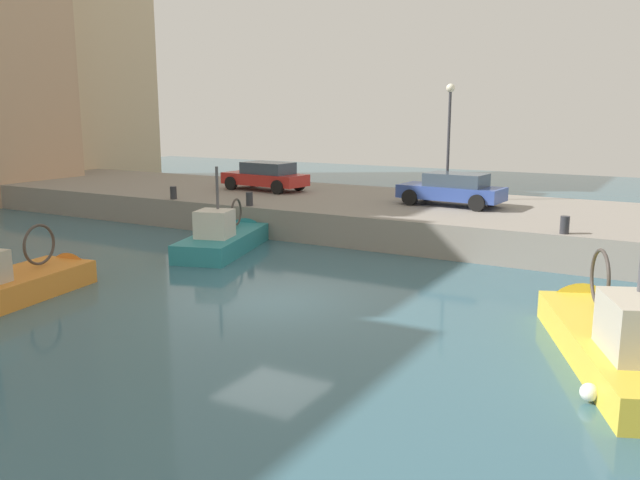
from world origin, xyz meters
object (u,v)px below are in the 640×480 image
object	(u,v)px
parked_car_red	(266,176)
mooring_bollard_north	(173,193)
mooring_bollard_south	(565,225)
mooring_bollard_mid	(249,199)
fishing_boat_yellow	(615,352)
fishing_boat_orange	(12,296)
parked_car_blue	(452,189)
fishing_boat_teal	(227,246)
quay_streetlamp	(449,122)

from	to	relation	value
parked_car_red	mooring_bollard_north	distance (m)	4.85
mooring_bollard_south	mooring_bollard_mid	bearing A→B (deg)	90.00
fishing_boat_yellow	fishing_boat_orange	world-z (taller)	fishing_boat_orange
fishing_boat_orange	parked_car_red	xyz separation A→B (m)	(15.12, 2.10, 1.78)
parked_car_blue	mooring_bollard_south	size ratio (longest dim) A/B	7.69
parked_car_red	mooring_bollard_south	xyz separation A→B (m)	(-4.53, -14.31, -0.41)
fishing_boat_yellow	parked_car_red	world-z (taller)	fishing_boat_yellow
fishing_boat_yellow	mooring_bollard_south	size ratio (longest dim) A/B	12.97
parked_car_red	fishing_boat_orange	bearing A→B (deg)	-172.10
mooring_bollard_mid	fishing_boat_yellow	bearing A→B (deg)	-116.73
parked_car_red	mooring_bollard_north	xyz separation A→B (m)	(-4.53, 1.69, -0.41)
parked_car_red	mooring_bollard_north	bearing A→B (deg)	159.49
fishing_boat_teal	mooring_bollard_north	xyz separation A→B (m)	(2.59, 4.84, 1.36)
mooring_bollard_south	quay_streetlamp	xyz separation A→B (m)	(5.65, 5.77, 2.98)
fishing_boat_teal	mooring_bollard_north	world-z (taller)	fishing_boat_teal
fishing_boat_orange	quay_streetlamp	bearing A→B (deg)	-21.63
fishing_boat_orange	mooring_bollard_north	distance (m)	11.33
fishing_boat_yellow	quay_streetlamp	distance (m)	15.77
parked_car_blue	mooring_bollard_north	distance (m)	11.74
mooring_bollard_north	fishing_boat_yellow	bearing A→B (deg)	-111.48
parked_car_blue	mooring_bollard_mid	world-z (taller)	parked_car_blue
parked_car_blue	mooring_bollard_south	bearing A→B (deg)	-128.88
fishing_boat_orange	mooring_bollard_south	distance (m)	16.22
parked_car_blue	mooring_bollard_south	distance (m)	6.40
mooring_bollard_south	fishing_boat_yellow	bearing A→B (deg)	-162.28
fishing_boat_teal	parked_car_red	bearing A→B (deg)	23.84
fishing_boat_teal	mooring_bollard_mid	world-z (taller)	fishing_boat_teal
fishing_boat_yellow	mooring_bollard_mid	distance (m)	16.07
fishing_boat_yellow	mooring_bollard_mid	world-z (taller)	fishing_boat_yellow
mooring_bollard_south	quay_streetlamp	bearing A→B (deg)	45.59
mooring_bollard_north	quay_streetlamp	size ratio (longest dim) A/B	0.11
mooring_bollard_south	fishing_boat_teal	bearing A→B (deg)	103.05
mooring_bollard_north	quay_streetlamp	xyz separation A→B (m)	(5.65, -10.23, 2.98)
fishing_boat_teal	parked_car_red	world-z (taller)	fishing_boat_teal
fishing_boat_yellow	fishing_boat_orange	distance (m)	14.90
mooring_bollard_south	mooring_bollard_mid	size ratio (longest dim) A/B	1.00
parked_car_red	mooring_bollard_south	distance (m)	15.01
parked_car_red	fishing_boat_yellow	bearing A→B (deg)	-125.24
fishing_boat_yellow	mooring_bollard_mid	size ratio (longest dim) A/B	12.97
parked_car_red	fishing_boat_teal	bearing A→B (deg)	-156.16
fishing_boat_yellow	mooring_bollard_north	bearing A→B (deg)	68.52
fishing_boat_orange	mooring_bollard_north	bearing A→B (deg)	19.70
fishing_boat_teal	parked_car_blue	bearing A→B (deg)	-43.18
fishing_boat_yellow	mooring_bollard_north	distance (m)	19.71
mooring_bollard_south	mooring_bollard_mid	xyz separation A→B (m)	(0.00, 12.00, 0.00)
parked_car_red	mooring_bollard_mid	world-z (taller)	parked_car_red
quay_streetlamp	mooring_bollard_north	bearing A→B (deg)	118.90
quay_streetlamp	parked_car_blue	bearing A→B (deg)	-154.15
fishing_boat_yellow	parked_car_blue	world-z (taller)	fishing_boat_yellow
fishing_boat_orange	mooring_bollard_north	xyz separation A→B (m)	(10.59, 3.79, 1.37)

